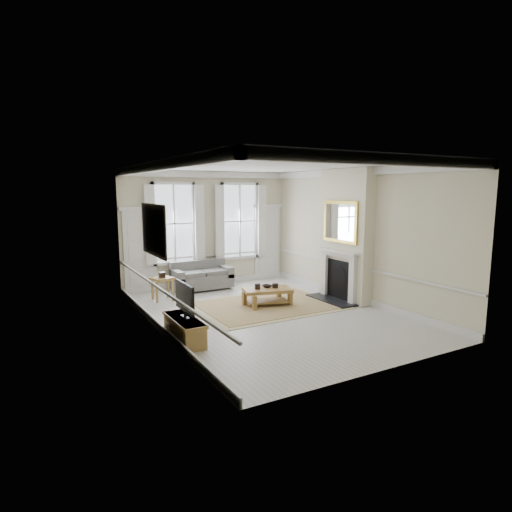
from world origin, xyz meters
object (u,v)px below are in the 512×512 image
side_table (162,282)px  coffee_table (267,291)px  sofa (201,277)px  tv_stand (185,330)px

side_table → coffee_table: size_ratio=0.47×
sofa → coffee_table: bearing=-72.8°
coffee_table → side_table: bearing=155.5°
sofa → side_table: bearing=-153.6°
side_table → coffee_table: 2.78m
tv_stand → side_table: bearing=80.2°
side_table → tv_stand: (-0.56, -3.23, -0.26)m
sofa → tv_stand: bearing=-116.1°
sofa → coffee_table: (0.76, -2.47, 0.01)m
sofa → tv_stand: 4.34m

